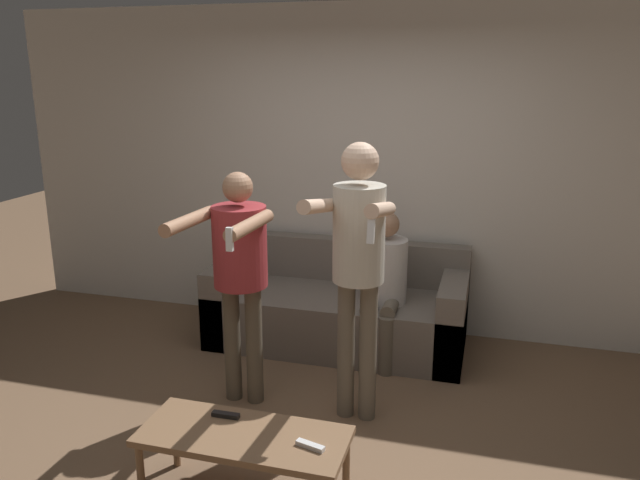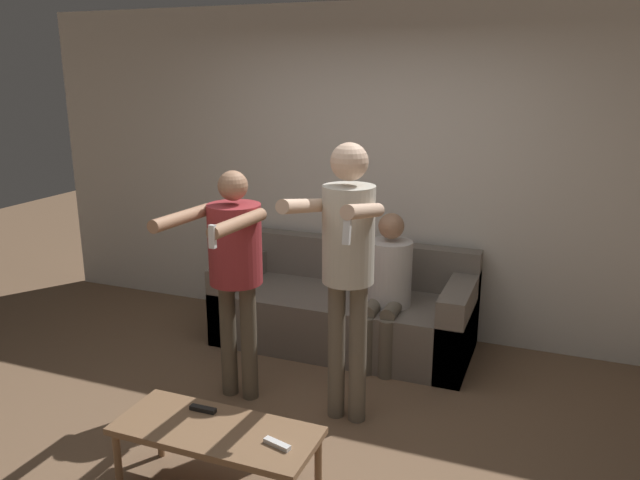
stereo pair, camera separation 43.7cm
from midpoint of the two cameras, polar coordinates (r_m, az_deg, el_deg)
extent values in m
plane|color=brown|center=(3.91, -5.73, -18.61)|extent=(14.00, 14.00, 0.00)
cube|color=silver|center=(5.22, 1.91, 6.21)|extent=(6.40, 0.06, 2.70)
cube|color=slate|center=(5.10, -0.89, -7.23)|extent=(2.03, 0.86, 0.44)
cube|color=slate|center=(5.28, 0.17, -1.81)|extent=(2.03, 0.16, 0.36)
cube|color=slate|center=(5.38, -10.34, -5.13)|extent=(0.20, 0.86, 0.64)
cube|color=slate|center=(4.90, 9.53, -7.19)|extent=(0.20, 0.86, 0.64)
cylinder|color=brown|center=(4.30, -10.95, -9.21)|extent=(0.11, 0.11, 0.82)
cylinder|color=brown|center=(4.24, -9.03, -9.51)|extent=(0.11, 0.11, 0.82)
cylinder|color=#9E2D33|center=(4.04, -10.44, -0.63)|extent=(0.35, 0.35, 0.53)
sphere|color=#A87A5B|center=(3.95, -10.71, 4.73)|extent=(0.19, 0.19, 0.19)
cylinder|color=#A87A5B|center=(3.83, -15.12, 1.67)|extent=(0.08, 0.59, 0.10)
cylinder|color=#A87A5B|center=(3.64, -9.85, 1.32)|extent=(0.08, 0.59, 0.10)
cube|color=white|center=(3.40, -11.94, 0.01)|extent=(0.04, 0.03, 0.13)
cylinder|color=#6B6051|center=(4.01, -0.77, -9.96)|extent=(0.11, 0.11, 0.93)
cylinder|color=#6B6051|center=(3.98, 1.23, -10.20)|extent=(0.11, 0.11, 0.93)
cylinder|color=beige|center=(3.73, 0.24, 0.53)|extent=(0.32, 0.32, 0.59)
sphere|color=beige|center=(3.64, 0.25, 7.19)|extent=(0.22, 0.22, 0.22)
cylinder|color=beige|center=(3.48, -3.79, 3.08)|extent=(0.08, 0.56, 0.18)
cylinder|color=beige|center=(3.38, 1.93, 2.73)|extent=(0.08, 0.56, 0.18)
cube|color=white|center=(3.14, 0.72, 0.79)|extent=(0.04, 0.05, 0.13)
cylinder|color=#6B6051|center=(4.66, 1.53, -9.51)|extent=(0.11, 0.11, 0.44)
cylinder|color=#6B6051|center=(4.63, 3.35, -9.71)|extent=(0.11, 0.11, 0.44)
cylinder|color=#6B6051|center=(4.70, 2.03, -5.96)|extent=(0.11, 0.32, 0.11)
cylinder|color=#6B6051|center=(4.67, 3.82, -6.13)|extent=(0.11, 0.32, 0.11)
cylinder|color=silver|center=(4.76, 3.39, -2.87)|extent=(0.33, 0.33, 0.50)
sphere|color=#A87A5B|center=(4.66, 3.46, 1.41)|extent=(0.19, 0.19, 0.19)
cube|color=#846042|center=(3.35, -10.91, -17.31)|extent=(1.07, 0.44, 0.04)
cylinder|color=#846042|center=(3.56, -19.69, -19.73)|extent=(0.04, 0.04, 0.37)
cylinder|color=#846042|center=(3.81, -16.45, -16.95)|extent=(0.04, 0.04, 0.37)
cylinder|color=#846042|center=(3.45, -1.44, -20.05)|extent=(0.04, 0.04, 0.37)
cube|color=white|center=(3.19, -5.03, -18.34)|extent=(0.15, 0.07, 0.02)
cube|color=black|center=(3.49, -12.33, -15.45)|extent=(0.15, 0.04, 0.02)
camera|label=1|loc=(0.22, -92.86, -0.79)|focal=35.00mm
camera|label=2|loc=(0.22, 87.14, 0.79)|focal=35.00mm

